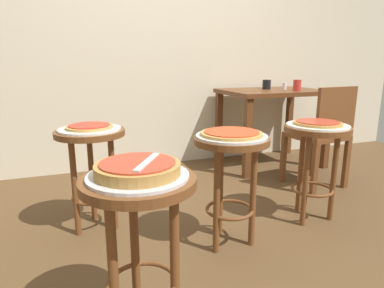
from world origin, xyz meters
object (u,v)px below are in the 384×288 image
Objects in this scene: stool_leftside at (315,150)px; serving_plate_rear at (90,129)px; stool_foreground at (140,218)px; pizza_rear at (89,127)px; serving_plate_leftside at (318,125)px; dining_table at (272,102)px; pizza_leftside at (318,123)px; serving_plate_foreground at (138,176)px; pizza_server_knife at (147,162)px; pizza_middle at (232,133)px; stool_rear at (91,155)px; cup_near_edge at (297,85)px; cup_far_edge at (267,84)px; serving_plate_middle at (232,136)px; pizza_foreground at (138,168)px; wooden_chair at (323,133)px; stool_middle at (231,164)px; condiment_shaker at (285,86)px.

serving_plate_rear is at bearing 164.59° from stool_leftside.
pizza_rear reaches higher than stool_foreground.
serving_plate_leftside is 1.27m from dining_table.
pizza_leftside is 1.42m from serving_plate_rear.
pizza_server_knife is at bearing -33.69° from serving_plate_foreground.
dining_table is (1.82, 0.81, 0.00)m from serving_plate_rear.
pizza_leftside reaches higher than stool_foreground.
stool_rear is at bearing 146.24° from pizza_middle.
stool_leftside is 1.72× the size of serving_plate_rear.
pizza_rear is (-0.71, 0.48, 0.00)m from pizza_middle.
pizza_server_knife is (-1.84, -1.61, -0.12)m from cup_near_edge.
serving_plate_leftside is 4.15× the size of cup_far_edge.
cup_far_edge reaches higher than serving_plate_middle.
serving_plate_leftside is 1.42m from serving_plate_rear.
pizza_foreground reaches higher than stool_rear.
pizza_server_knife is (0.03, -0.02, 0.22)m from stool_foreground.
pizza_middle is at bearing -128.43° from cup_far_edge.
serving_plate_middle is 1.06× the size of serving_plate_rear.
serving_plate_leftside and serving_plate_rear have the same top height.
pizza_middle is 1.68m from cup_near_edge.
serving_plate_middle is 0.87m from stool_rear.
pizza_rear is at bearing -177.27° from wooden_chair.
pizza_leftside is 0.31× the size of dining_table.
wooden_chair is at bearing 26.55° from stool_middle.
pizza_rear is at bearing 26.57° from stool_rear.
pizza_rear is at bearing 95.86° from stool_foreground.
stool_leftside is at bearing -90.00° from serving_plate_leftside.
pizza_middle is 0.77m from pizza_server_knife.
dining_table reaches higher than pizza_server_knife.
pizza_server_knife is (-0.58, -0.50, 0.04)m from pizza_middle.
pizza_leftside is at bearing -115.59° from condiment_shaker.
serving_plate_rear is 5.25× the size of condiment_shaker.
cup_far_edge reaches higher than serving_plate_foreground.
stool_rear is at bearing -156.04° from dining_table.
condiment_shaker reaches higher than dining_table.
cup_far_edge is (1.08, 1.36, 0.16)m from pizza_middle.
condiment_shaker is at bearing 21.60° from pizza_rear.
serving_plate_middle is at bearing -171.66° from pizza_leftside.
pizza_middle is 1.73m from condiment_shaker.
dining_table is (1.82, 0.81, -0.01)m from pizza_rear.
stool_foreground is at bearing -84.14° from pizza_rear.
condiment_shaker is at bearing -13.93° from pizza_server_knife.
dining_table reaches higher than pizza_rear.
stool_middle is at bearing -138.63° from cup_near_edge.
cup_near_edge is at bearing 76.74° from wooden_chair.
serving_plate_middle is 1.75m from cup_far_edge.
stool_rear is 0.18m from pizza_rear.
stool_middle is 0.87m from pizza_rear.
pizza_foreground is 1.40m from serving_plate_leftside.
serving_plate_middle is at bearing -33.76° from serving_plate_rear.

